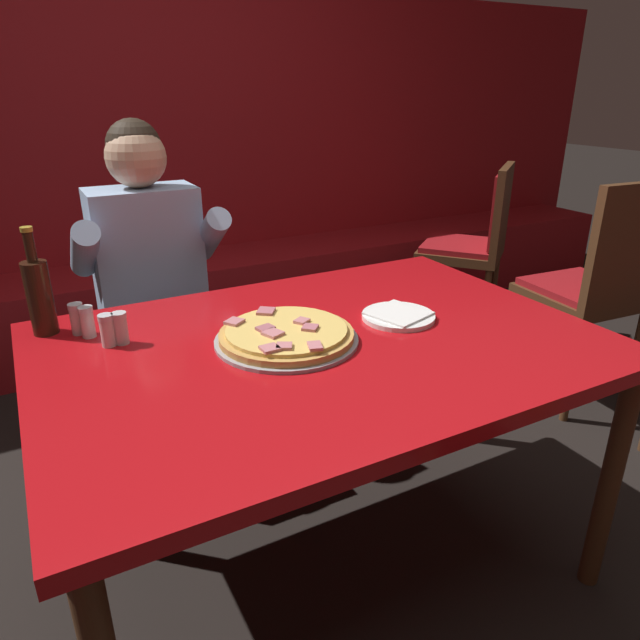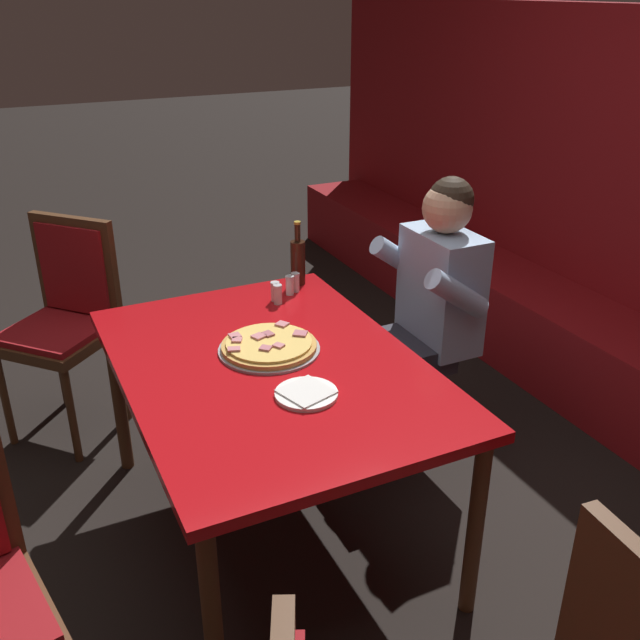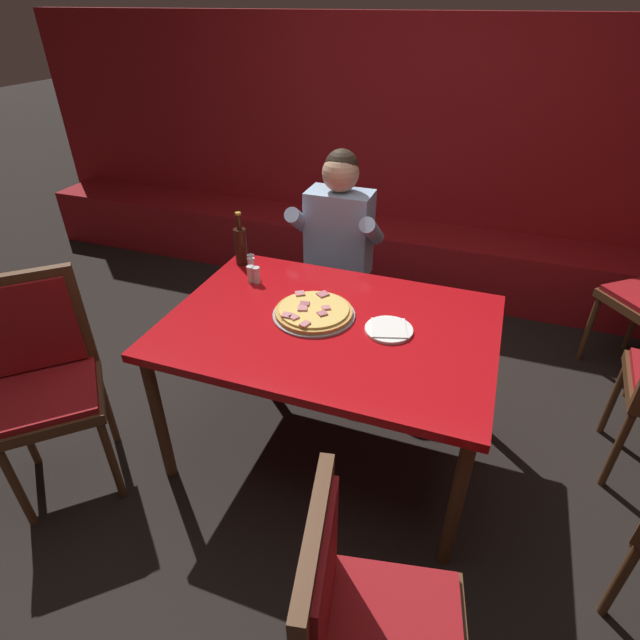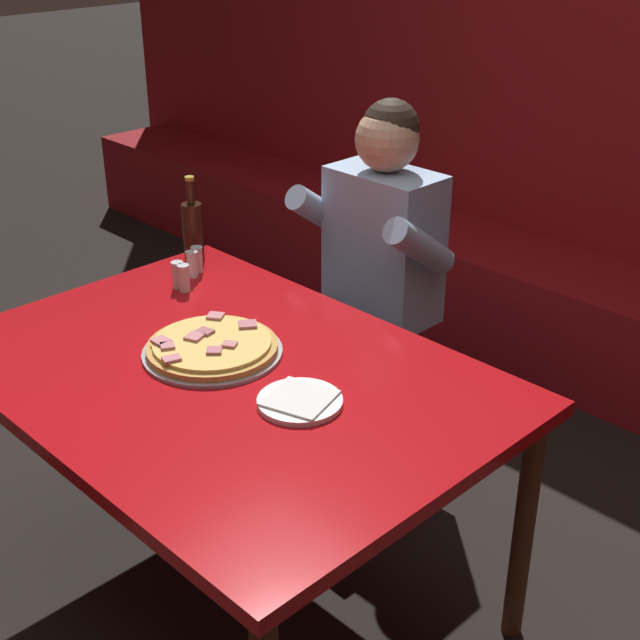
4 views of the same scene
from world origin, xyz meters
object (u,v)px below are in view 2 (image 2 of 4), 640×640
shaker_red_pepper_flakes (290,286)px  shaker_black_pepper (275,292)px  main_dining_table (270,380)px  plate_white_paper (306,393)px  beer_bottle (298,261)px  shaker_oregano (295,283)px  diner_seated_blue_shirt (424,309)px  dining_chair_by_booth (65,312)px  pizza (269,346)px  shaker_parmesan (278,295)px

shaker_red_pepper_flakes → shaker_black_pepper: (0.04, -0.08, 0.00)m
main_dining_table → plate_white_paper: plate_white_paper is taller
beer_bottle → shaker_oregano: bearing=-31.6°
diner_seated_blue_shirt → dining_chair_by_booth: (-0.87, -1.39, -0.10)m
main_dining_table → beer_bottle: size_ratio=4.97×
diner_seated_blue_shirt → dining_chair_by_booth: size_ratio=1.24×
shaker_oregano → plate_white_paper: bearing=-21.3°
shaker_red_pepper_flakes → pizza: bearing=-31.7°
beer_bottle → shaker_parmesan: 0.25m
main_dining_table → diner_seated_blue_shirt: (-0.25, 0.82, 0.02)m
main_dining_table → plate_white_paper: size_ratio=6.91×
main_dining_table → shaker_red_pepper_flakes: size_ratio=16.86×
shaker_red_pepper_flakes → dining_chair_by_booth: dining_chair_by_booth is taller
plate_white_paper → shaker_black_pepper: (-0.77, 0.20, 0.03)m
pizza → shaker_parmesan: size_ratio=4.39×
shaker_red_pepper_flakes → shaker_parmesan: 0.11m
beer_bottle → plate_white_paper: bearing=-22.3°
shaker_parmesan → diner_seated_blue_shirt: size_ratio=0.07×
shaker_oregano → shaker_black_pepper: (0.06, -0.12, 0.00)m
shaker_oregano → shaker_black_pepper: same height
plate_white_paper → shaker_black_pepper: size_ratio=2.44×
shaker_oregano → shaker_parmesan: same height
shaker_oregano → diner_seated_blue_shirt: diner_seated_blue_shirt is taller
shaker_parmesan → dining_chair_by_booth: (-0.66, -0.80, -0.19)m
shaker_oregano → shaker_red_pepper_flakes: (0.02, -0.04, 0.00)m
main_dining_table → shaker_red_pepper_flakes: (-0.54, 0.31, 0.11)m
diner_seated_blue_shirt → main_dining_table: bearing=-72.9°
main_dining_table → diner_seated_blue_shirt: diner_seated_blue_shirt is taller
main_dining_table → shaker_parmesan: bearing=154.4°
main_dining_table → plate_white_paper: (0.26, 0.02, 0.08)m
pizza → shaker_parmesan: bearing=153.2°
shaker_oregano → pizza: bearing=-33.6°
beer_bottle → shaker_red_pepper_flakes: 0.15m
plate_white_paper → diner_seated_blue_shirt: diner_seated_blue_shirt is taller
pizza → beer_bottle: 0.66m
beer_bottle → shaker_black_pepper: size_ratio=3.40×
dining_chair_by_booth → main_dining_table: bearing=27.1°
shaker_red_pepper_flakes → diner_seated_blue_shirt: size_ratio=0.07×
plate_white_paper → shaker_black_pepper: 0.79m
plate_white_paper → shaker_red_pepper_flakes: 0.85m
plate_white_paper → shaker_parmesan: shaker_parmesan is taller
shaker_black_pepper → shaker_parmesan: (0.03, -0.00, 0.00)m
plate_white_paper → diner_seated_blue_shirt: bearing=122.9°
plate_white_paper → shaker_red_pepper_flakes: (-0.80, 0.29, 0.03)m
pizza → main_dining_table: bearing=-20.4°
beer_bottle → shaker_parmesan: (0.17, -0.17, -0.07)m
main_dining_table → shaker_oregano: shaker_oregano is taller
plate_white_paper → dining_chair_by_booth: (-1.39, -0.60, -0.16)m
shaker_oregano → dining_chair_by_booth: dining_chair_by_booth is taller
shaker_red_pepper_flakes → dining_chair_by_booth: (-0.59, -0.89, -0.19)m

